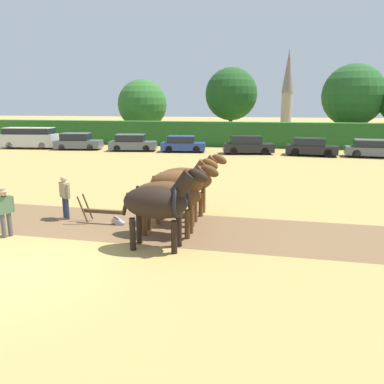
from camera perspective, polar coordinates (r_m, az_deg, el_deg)
name	(u,v)px	position (r m, az deg, el deg)	size (l,w,h in m)	color
ground_plane	(25,272)	(10.87, -24.15, -11.00)	(240.00, 240.00, 0.00)	#A88E4C
plowed_furrow_strip	(66,221)	(14.78, -18.65, -4.17)	(27.43, 3.55, 0.01)	brown
hedgerow	(208,134)	(39.27, 2.50, 8.85)	(66.16, 1.69, 2.49)	#286023
tree_far_left	(142,104)	(46.81, -7.58, 13.08)	(5.91, 5.91, 7.17)	brown
tree_left	(231,94)	(44.91, 5.99, 14.60)	(5.99, 5.99, 8.37)	#4C3823
tree_center_left	(353,95)	(45.30, 23.35, 13.36)	(6.66, 6.66, 8.50)	brown
church_spire	(288,87)	(74.07, 14.36, 15.27)	(2.17, 2.17, 14.09)	gray
draft_horse_lead_left	(159,202)	(11.02, -5.03, -1.54)	(2.69, 1.06, 2.56)	black
draft_horse_lead_right	(171,195)	(12.21, -3.28, -0.41)	(2.98, 0.96, 2.47)	#513319
draft_horse_trail_left	(179,184)	(13.39, -1.93, 1.24)	(2.62, 1.02, 2.49)	brown
draft_horse_trail_right	(187,179)	(14.61, -0.70, 1.94)	(2.89, 1.02, 2.49)	brown
plow	(106,215)	(13.94, -12.98, -3.45)	(1.72, 0.46, 1.13)	#4C331E
farmer_at_plow	(65,194)	(14.81, -18.81, -0.32)	(0.56, 0.44, 1.65)	#28334C
farmer_beside_team	(196,181)	(16.67, 0.68, 1.61)	(0.50, 0.45, 1.55)	#28334C
farmer_onlooker_left	(5,209)	(13.53, -26.66, -2.31)	(0.41, 0.57, 1.64)	#4C4C4C
parked_van	(30,138)	(40.34, -23.52, 7.60)	(5.47, 2.44, 2.02)	#BCBCC1
parked_car_left	(78,142)	(37.68, -17.03, 7.35)	(4.57, 2.39, 1.57)	#565B66
parked_car_center_left	(132,143)	(35.40, -9.09, 7.39)	(4.50, 2.38, 1.54)	#565B66
parked_car_center	(183,144)	(34.25, -1.43, 7.30)	(4.14, 2.21, 1.46)	navy
parked_car_center_right	(247,145)	(33.27, 8.43, 7.08)	(4.58, 2.57, 1.58)	black
parked_car_right	(311,147)	(33.31, 17.71, 6.54)	(4.38, 2.27, 1.48)	black
parked_car_far_right	(373,149)	(34.08, 25.90, 5.95)	(4.61, 2.22, 1.44)	#565B66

